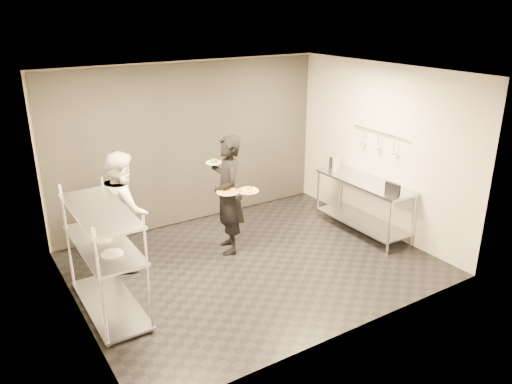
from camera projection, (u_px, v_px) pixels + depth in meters
room_shell at (213, 155)px, 7.91m from camera, size 5.00×4.00×2.80m
pass_rack at (105, 254)px, 6.12m from camera, size 0.60×1.60×1.50m
prep_counter at (363, 197)px, 8.35m from camera, size 0.60×1.80×0.92m
utensil_rail at (379, 142)px, 8.15m from camera, size 0.07×1.20×0.31m
waiter at (229, 195)px, 7.59m from camera, size 0.64×0.78×1.85m
chef at (124, 209)px, 7.23m from camera, size 0.78×0.93×1.73m
pizza_plate_near at (228, 191)px, 7.37m from camera, size 0.33×0.33×0.05m
pizza_plate_far at (248, 190)px, 7.46m from camera, size 0.32×0.32×0.05m
salad_plate at (214, 161)px, 7.60m from camera, size 0.26×0.26×0.07m
pos_monitor at (393, 189)px, 7.58m from camera, size 0.06×0.27×0.19m
bottle_green at (335, 165)px, 8.65m from camera, size 0.07×0.07×0.24m
bottle_clear at (338, 162)px, 8.89m from camera, size 0.06×0.06×0.20m
bottle_dark at (331, 163)px, 8.81m from camera, size 0.06×0.06×0.21m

